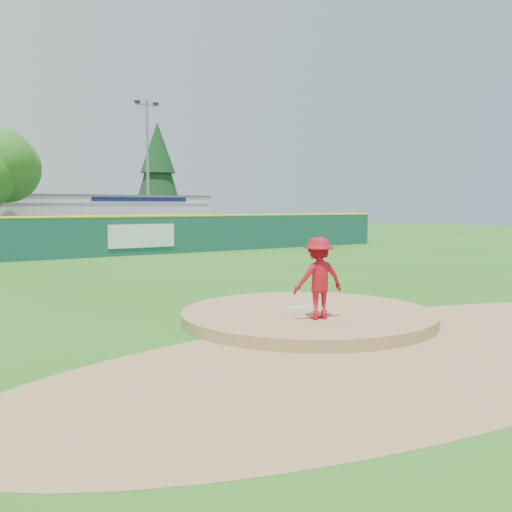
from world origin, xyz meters
TOP-DOWN VIEW (x-y plane):
  - ground at (0.00, 0.00)m, footprint 120.00×120.00m
  - pitchers_mound at (0.00, 0.00)m, footprint 5.50×5.50m
  - pitching_rubber at (0.00, 0.30)m, footprint 0.60×0.15m
  - infield_dirt_arc at (0.00, -3.00)m, footprint 15.40×15.40m
  - parking_lot at (0.00, 27.00)m, footprint 44.00×16.00m
  - pitcher at (-0.41, -0.83)m, footprint 1.17×0.82m
  - van at (2.72, 25.11)m, footprint 5.48×3.02m
  - pool_building_grp at (6.00, 31.99)m, footprint 15.20×8.20m
  - fence_banners at (-1.26, 17.92)m, footprint 13.68×0.04m
  - outfield_fence at (0.00, 18.00)m, footprint 40.00×0.14m
  - conifer_tree at (13.00, 36.00)m, footprint 4.40×4.40m
  - light_pole_right at (9.00, 29.00)m, footprint 1.75×0.25m

SIDE VIEW (x-z plane):
  - ground at x=0.00m, z-range 0.00..0.00m
  - pitchers_mound at x=0.00m, z-range -0.25..0.25m
  - infield_dirt_arc at x=0.00m, z-range 0.00..0.01m
  - parking_lot at x=0.00m, z-range 0.00..0.02m
  - pitching_rubber at x=0.00m, z-range 0.25..0.29m
  - van at x=2.72m, z-range 0.02..1.47m
  - fence_banners at x=-1.26m, z-range 0.40..1.60m
  - pitcher at x=-0.41m, z-range 0.25..1.90m
  - outfield_fence at x=0.00m, z-range 0.05..2.12m
  - pool_building_grp at x=6.00m, z-range 0.01..3.32m
  - conifer_tree at x=13.00m, z-range 0.79..10.29m
  - light_pole_right at x=9.00m, z-range 0.54..10.54m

